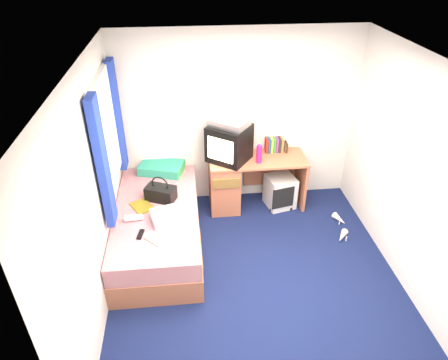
{
  "coord_description": "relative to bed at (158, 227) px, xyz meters",
  "views": [
    {
      "loc": [
        -0.69,
        -3.19,
        3.35
      ],
      "look_at": [
        -0.29,
        0.7,
        0.89
      ],
      "focal_mm": 32.0,
      "sensor_mm": 36.0,
      "label": 1
    }
  ],
  "objects": [
    {
      "name": "ground",
      "position": [
        1.1,
        -0.7,
        -0.27
      ],
      "size": [
        3.4,
        3.4,
        0.0
      ],
      "primitive_type": "plane",
      "color": "#0C1438",
      "rests_on": "ground"
    },
    {
      "name": "room_shell",
      "position": [
        1.1,
        -0.7,
        1.18
      ],
      "size": [
        3.4,
        3.4,
        3.4
      ],
      "color": "white",
      "rests_on": "ground"
    },
    {
      "name": "bed",
      "position": [
        0.0,
        0.0,
        0.0
      ],
      "size": [
        1.01,
        2.0,
        0.54
      ],
      "color": "#AC6647",
      "rests_on": "ground"
    },
    {
      "name": "pillow",
      "position": [
        0.05,
        0.86,
        0.33
      ],
      "size": [
        0.64,
        0.5,
        0.12
      ],
      "primitive_type": "cube",
      "rotation": [
        0.0,
        0.0,
        -0.28
      ],
      "color": "teal",
      "rests_on": "bed"
    },
    {
      "name": "desk",
      "position": [
        1.06,
        0.74,
        0.14
      ],
      "size": [
        1.3,
        0.55,
        0.75
      ],
      "color": "#AC6647",
      "rests_on": "ground"
    },
    {
      "name": "storage_cube",
      "position": [
        1.67,
        0.67,
        -0.04
      ],
      "size": [
        0.44,
        0.44,
        0.46
      ],
      "primitive_type": "cube",
      "rotation": [
        0.0,
        0.0,
        0.23
      ],
      "color": "silver",
      "rests_on": "ground"
    },
    {
      "name": "crt_tv",
      "position": [
        0.95,
        0.74,
        0.73
      ],
      "size": [
        0.66,
        0.65,
        0.49
      ],
      "rotation": [
        0.0,
        0.0,
        -0.63
      ],
      "color": "black",
      "rests_on": "desk"
    },
    {
      "name": "vcr",
      "position": [
        0.96,
        0.74,
        1.01
      ],
      "size": [
        0.57,
        0.54,
        0.09
      ],
      "primitive_type": "cube",
      "rotation": [
        0.0,
        0.0,
        -0.65
      ],
      "color": "#AFAFB2",
      "rests_on": "crt_tv"
    },
    {
      "name": "book_row",
      "position": [
        1.59,
        0.9,
        0.58
      ],
      "size": [
        0.24,
        0.13,
        0.2
      ],
      "color": "maroon",
      "rests_on": "desk"
    },
    {
      "name": "picture_frame",
      "position": [
        1.76,
        0.88,
        0.55
      ],
      "size": [
        0.02,
        0.12,
        0.14
      ],
      "primitive_type": "cube",
      "rotation": [
        0.0,
        0.0,
        0.0
      ],
      "color": "black",
      "rests_on": "desk"
    },
    {
      "name": "pink_water_bottle",
      "position": [
        1.33,
        0.62,
        0.6
      ],
      "size": [
        0.08,
        0.08,
        0.24
      ],
      "primitive_type": "cylinder",
      "rotation": [
        0.0,
        0.0,
        0.06
      ],
      "color": "#C81C68",
      "rests_on": "desk"
    },
    {
      "name": "aerosol_can",
      "position": [
        1.27,
        0.8,
        0.57
      ],
      "size": [
        0.05,
        0.05,
        0.17
      ],
      "primitive_type": "cylinder",
      "rotation": [
        0.0,
        0.0,
        0.09
      ],
      "color": "silver",
      "rests_on": "desk"
    },
    {
      "name": "handbag",
      "position": [
        0.05,
        0.19,
        0.37
      ],
      "size": [
        0.4,
        0.32,
        0.32
      ],
      "rotation": [
        0.0,
        0.0,
        -0.41
      ],
      "color": "black",
      "rests_on": "bed"
    },
    {
      "name": "towel",
      "position": [
        0.13,
        -0.23,
        0.33
      ],
      "size": [
        0.4,
        0.36,
        0.11
      ],
      "primitive_type": "cube",
      "rotation": [
        0.0,
        0.0,
        0.27
      ],
      "color": "white",
      "rests_on": "bed"
    },
    {
      "name": "magazine",
      "position": [
        -0.17,
        0.06,
        0.28
      ],
      "size": [
        0.32,
        0.35,
        0.01
      ],
      "primitive_type": "cube",
      "rotation": [
        0.0,
        0.0,
        0.53
      ],
      "color": "gold",
      "rests_on": "bed"
    },
    {
      "name": "water_bottle",
      "position": [
        -0.24,
        -0.2,
        0.31
      ],
      "size": [
        0.2,
        0.08,
        0.07
      ],
      "primitive_type": "cylinder",
      "rotation": [
        0.0,
        1.57,
        0.08
      ],
      "color": "silver",
      "rests_on": "bed"
    },
    {
      "name": "colour_swatch_fan",
      "position": [
        -0.01,
        -0.59,
        0.28
      ],
      "size": [
        0.2,
        0.2,
        0.01
      ],
      "primitive_type": "cube",
      "rotation": [
        0.0,
        0.0,
        -0.79
      ],
      "color": "gold",
      "rests_on": "bed"
    },
    {
      "name": "remote_control",
      "position": [
        -0.15,
        -0.47,
        0.28
      ],
      "size": [
        0.08,
        0.17,
        0.02
      ],
      "primitive_type": "cube",
      "rotation": [
        0.0,
        0.0,
        -0.19
      ],
      "color": "black",
      "rests_on": "bed"
    },
    {
      "name": "window_assembly",
      "position": [
        -0.45,
        0.2,
        1.15
      ],
      "size": [
        0.11,
        1.42,
        1.4
      ],
      "color": "silver",
      "rests_on": "room_shell"
    },
    {
      "name": "white_heels",
      "position": [
        2.36,
        0.03,
        -0.23
      ],
      "size": [
        0.27,
        0.58,
        0.09
      ],
      "color": "silver",
      "rests_on": "ground"
    }
  ]
}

